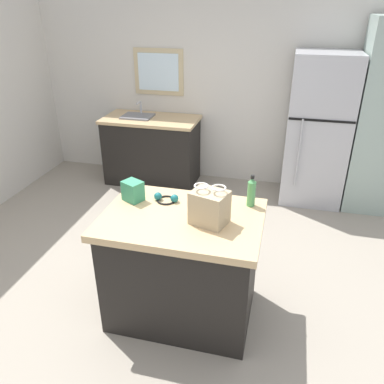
# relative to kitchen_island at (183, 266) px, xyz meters

# --- Properties ---
(ground) EXTENTS (6.48, 6.48, 0.00)m
(ground) POSITION_rel_kitchen_island_xyz_m (-0.07, 0.13, -0.46)
(ground) COLOR #9E9384
(back_wall) EXTENTS (5.40, 0.13, 2.56)m
(back_wall) POSITION_rel_kitchen_island_xyz_m (-0.09, 2.77, 0.82)
(back_wall) COLOR silver
(back_wall) RESTS_ON ground
(kitchen_island) EXTENTS (1.18, 0.84, 0.91)m
(kitchen_island) POSITION_rel_kitchen_island_xyz_m (0.00, 0.00, 0.00)
(kitchen_island) COLOR black
(kitchen_island) RESTS_ON ground
(refrigerator) EXTENTS (0.73, 0.69, 1.81)m
(refrigerator) POSITION_rel_kitchen_island_xyz_m (1.04, 2.37, 0.44)
(refrigerator) COLOR #B7B7BC
(refrigerator) RESTS_ON ground
(tall_cabinet) EXTENTS (0.49, 0.61, 2.18)m
(tall_cabinet) POSITION_rel_kitchen_island_xyz_m (1.67, 2.37, 0.63)
(tall_cabinet) COLOR #9EB2A8
(tall_cabinet) RESTS_ON ground
(sink_counter) EXTENTS (1.26, 0.66, 1.10)m
(sink_counter) POSITION_rel_kitchen_island_xyz_m (-1.10, 2.38, 0.01)
(sink_counter) COLOR black
(sink_counter) RESTS_ON ground
(shopping_bag) EXTENTS (0.29, 0.25, 0.29)m
(shopping_bag) POSITION_rel_kitchen_island_xyz_m (0.21, -0.04, 0.57)
(shopping_bag) COLOR tan
(shopping_bag) RESTS_ON kitchen_island
(small_box) EXTENTS (0.18, 0.17, 0.16)m
(small_box) POSITION_rel_kitchen_island_xyz_m (-0.44, 0.15, 0.53)
(small_box) COLOR #388E66
(small_box) RESTS_ON kitchen_island
(bottle) EXTENTS (0.06, 0.06, 0.25)m
(bottle) POSITION_rel_kitchen_island_xyz_m (0.47, 0.28, 0.56)
(bottle) COLOR #4C9956
(bottle) RESTS_ON kitchen_island
(ear_defenders) EXTENTS (0.20, 0.15, 0.06)m
(ear_defenders) POSITION_rel_kitchen_island_xyz_m (-0.18, 0.20, 0.47)
(ear_defenders) COLOR black
(ear_defenders) RESTS_ON kitchen_island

